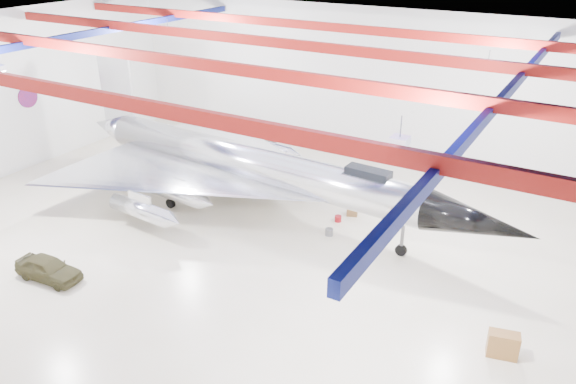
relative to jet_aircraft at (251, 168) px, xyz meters
The scene contains 16 objects.
floor 5.09m from the jet_aircraft, 58.45° to the right, with size 40.00×40.00×0.00m, color beige.
wall_back 11.88m from the jet_aircraft, 78.77° to the left, with size 40.00×40.00×0.00m, color silver.
wall_left 18.34m from the jet_aircraft, 168.33° to the right, with size 30.00×30.00×0.00m, color silver.
ceiling 9.33m from the jet_aircraft, 58.45° to the right, with size 40.00×40.00×0.00m, color #0A0F38.
ceiling_structure 8.73m from the jet_aircraft, 58.45° to the right, with size 39.50×29.50×1.08m.
wall_roundel 17.91m from the jet_aircraft, behind, with size 1.50×1.50×0.10m, color #B21414.
jet_aircraft is the anchor object (origin of this frame).
jeep 12.45m from the jet_aircraft, 110.71° to the right, with size 1.42×3.52×1.20m, color #3C381E.
desk 17.23m from the jet_aircraft, 20.29° to the right, with size 1.21×0.60×1.10m, color brown.
crate_ply 6.15m from the jet_aircraft, 158.48° to the left, with size 0.53×0.43×0.37m, color olive.
toolbox_red 6.32m from the jet_aircraft, 77.57° to the left, with size 0.48×0.39×0.34m, color maroon.
engine_drum 6.16m from the jet_aircraft, ahead, with size 0.45×0.45×0.40m, color #59595B.
parts_bin 6.63m from the jet_aircraft, 22.20° to the left, with size 0.64×0.51×0.45m, color olive.
tool_chest 5.99m from the jet_aircraft, 12.44° to the left, with size 0.40×0.40×0.36m, color maroon.
oil_barrel 4.23m from the jet_aircraft, 56.89° to the left, with size 0.53×0.43×0.37m, color olive.
spares_box 7.35m from the jet_aircraft, 57.16° to the left, with size 0.40×0.40×0.36m, color #59595B.
Camera 1 is at (15.33, -21.95, 15.63)m, focal length 35.00 mm.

